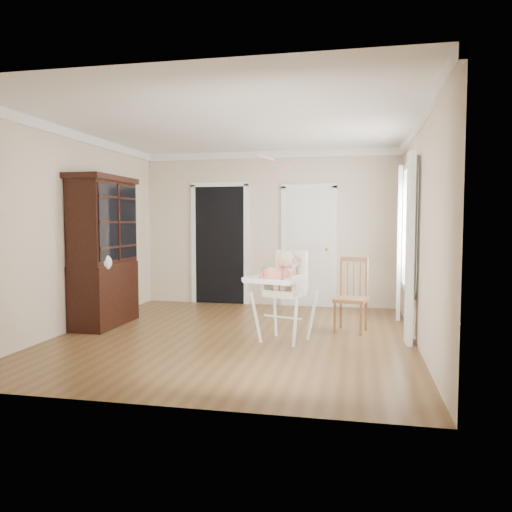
% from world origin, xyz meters
% --- Properties ---
extents(floor, '(5.00, 5.00, 0.00)m').
position_xyz_m(floor, '(0.00, 0.00, 0.00)').
color(floor, brown).
rests_on(floor, ground).
extents(ceiling, '(5.00, 5.00, 0.00)m').
position_xyz_m(ceiling, '(0.00, 0.00, 2.70)').
color(ceiling, white).
rests_on(ceiling, wall_back).
extents(wall_back, '(4.50, 0.00, 4.50)m').
position_xyz_m(wall_back, '(0.00, 2.50, 1.35)').
color(wall_back, beige).
rests_on(wall_back, floor).
extents(wall_left, '(0.00, 5.00, 5.00)m').
position_xyz_m(wall_left, '(-2.25, 0.00, 1.35)').
color(wall_left, beige).
rests_on(wall_left, floor).
extents(wall_right, '(0.00, 5.00, 5.00)m').
position_xyz_m(wall_right, '(2.25, 0.00, 1.35)').
color(wall_right, beige).
rests_on(wall_right, floor).
extents(crown_molding, '(4.50, 5.00, 0.12)m').
position_xyz_m(crown_molding, '(0.00, 0.00, 2.64)').
color(crown_molding, white).
rests_on(crown_molding, ceiling).
extents(doorway, '(1.06, 0.05, 2.22)m').
position_xyz_m(doorway, '(-0.90, 2.48, 1.11)').
color(doorway, black).
rests_on(doorway, wall_back).
extents(closet_door, '(0.96, 0.09, 2.13)m').
position_xyz_m(closet_door, '(0.70, 2.48, 1.02)').
color(closet_door, white).
rests_on(closet_door, wall_back).
extents(window_right, '(0.13, 1.84, 2.30)m').
position_xyz_m(window_right, '(2.18, 0.80, 1.29)').
color(window_right, white).
rests_on(window_right, wall_right).
extents(high_chair, '(0.87, 0.97, 1.14)m').
position_xyz_m(high_chair, '(0.66, -0.15, 0.70)').
color(high_chair, white).
rests_on(high_chair, floor).
extents(baby, '(0.31, 0.31, 0.50)m').
position_xyz_m(baby, '(0.67, -0.12, 0.87)').
color(baby, beige).
rests_on(baby, high_chair).
extents(cake, '(0.28, 0.28, 0.13)m').
position_xyz_m(cake, '(0.55, -0.41, 0.86)').
color(cake, silver).
rests_on(cake, high_chair).
extents(sippy_cup, '(0.07, 0.07, 0.16)m').
position_xyz_m(sippy_cup, '(0.41, -0.20, 0.86)').
color(sippy_cup, '#F897CD').
rests_on(sippy_cup, high_chair).
extents(china_cabinet, '(0.56, 1.25, 2.12)m').
position_xyz_m(china_cabinet, '(-1.99, 0.30, 1.06)').
color(china_cabinet, black).
rests_on(china_cabinet, floor).
extents(dining_chair, '(0.48, 0.48, 1.00)m').
position_xyz_m(dining_chair, '(1.46, 0.57, 0.46)').
color(dining_chair, brown).
rests_on(dining_chair, floor).
extents(streamer, '(0.32, 0.41, 0.15)m').
position_xyz_m(streamer, '(0.29, 0.63, 2.36)').
color(streamer, pink).
rests_on(streamer, ceiling).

